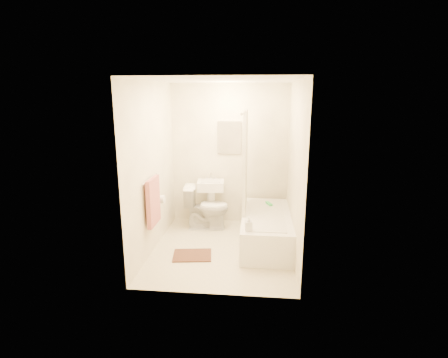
# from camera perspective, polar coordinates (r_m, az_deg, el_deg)

# --- Properties ---
(floor) EXTENTS (2.40, 2.40, 0.00)m
(floor) POSITION_cam_1_polar(r_m,az_deg,el_deg) (5.25, -0.28, -11.32)
(floor) COLOR beige
(floor) RESTS_ON ground
(ceiling) EXTENTS (2.40, 2.40, 0.00)m
(ceiling) POSITION_cam_1_polar(r_m,az_deg,el_deg) (4.76, -0.32, 15.87)
(ceiling) COLOR white
(ceiling) RESTS_ON ground
(wall_back) EXTENTS (2.00, 0.02, 2.40)m
(wall_back) POSITION_cam_1_polar(r_m,az_deg,el_deg) (6.04, 0.91, 3.98)
(wall_back) COLOR beige
(wall_back) RESTS_ON ground
(wall_left) EXTENTS (0.02, 2.40, 2.40)m
(wall_left) POSITION_cam_1_polar(r_m,az_deg,el_deg) (5.06, -11.63, 1.80)
(wall_left) COLOR beige
(wall_left) RESTS_ON ground
(wall_right) EXTENTS (0.02, 2.40, 2.40)m
(wall_right) POSITION_cam_1_polar(r_m,az_deg,el_deg) (4.86, 11.51, 1.31)
(wall_right) COLOR beige
(wall_right) RESTS_ON ground
(mirror) EXTENTS (0.40, 0.03, 0.55)m
(mirror) POSITION_cam_1_polar(r_m,az_deg,el_deg) (5.97, 0.91, 6.78)
(mirror) COLOR white
(mirror) RESTS_ON wall_back
(curtain_rod) EXTENTS (0.03, 1.70, 0.03)m
(curtain_rod) POSITION_cam_1_polar(r_m,az_deg,el_deg) (4.84, 3.42, 11.07)
(curtain_rod) COLOR silver
(curtain_rod) RESTS_ON wall_back
(shower_curtain) EXTENTS (0.04, 0.80, 1.55)m
(shower_curtain) POSITION_cam_1_polar(r_m,az_deg,el_deg) (5.33, 3.49, 2.86)
(shower_curtain) COLOR silver
(shower_curtain) RESTS_ON curtain_rod
(towel_bar) EXTENTS (0.02, 0.60, 0.02)m
(towel_bar) POSITION_cam_1_polar(r_m,az_deg,el_deg) (4.84, -11.98, 0.02)
(towel_bar) COLOR silver
(towel_bar) RESTS_ON wall_left
(towel) EXTENTS (0.06, 0.45, 0.66)m
(towel) POSITION_cam_1_polar(r_m,az_deg,el_deg) (4.92, -11.47, -3.61)
(towel) COLOR #CC7266
(towel) RESTS_ON towel_bar
(toilet_paper) EXTENTS (0.11, 0.12, 0.12)m
(toilet_paper) POSITION_cam_1_polar(r_m,az_deg,el_deg) (5.28, -10.26, -3.26)
(toilet_paper) COLOR white
(toilet_paper) RESTS_ON wall_left
(toilet) EXTENTS (0.77, 0.47, 0.73)m
(toilet) POSITION_cam_1_polar(r_m,az_deg,el_deg) (5.89, -2.86, -4.66)
(toilet) COLOR white
(toilet) RESTS_ON floor
(sink) EXTENTS (0.47, 0.39, 0.86)m
(sink) POSITION_cam_1_polar(r_m,az_deg,el_deg) (6.01, -2.16, -3.63)
(sink) COLOR white
(sink) RESTS_ON floor
(bathtub) EXTENTS (0.72, 1.64, 0.46)m
(bathtub) POSITION_cam_1_polar(r_m,az_deg,el_deg) (5.39, 6.89, -8.07)
(bathtub) COLOR white
(bathtub) RESTS_ON floor
(bath_mat) EXTENTS (0.58, 0.47, 0.02)m
(bath_mat) POSITION_cam_1_polar(r_m,az_deg,el_deg) (5.06, -5.20, -12.30)
(bath_mat) COLOR #48241D
(bath_mat) RESTS_ON floor
(soap_bottle) EXTENTS (0.10, 0.11, 0.20)m
(soap_bottle) POSITION_cam_1_polar(r_m,az_deg,el_deg) (4.64, 4.05, -7.30)
(soap_bottle) COLOR silver
(soap_bottle) RESTS_ON bathtub
(scrub_brush) EXTENTS (0.12, 0.19, 0.04)m
(scrub_brush) POSITION_cam_1_polar(r_m,az_deg,el_deg) (5.73, 7.35, -4.05)
(scrub_brush) COLOR green
(scrub_brush) RESTS_ON bathtub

